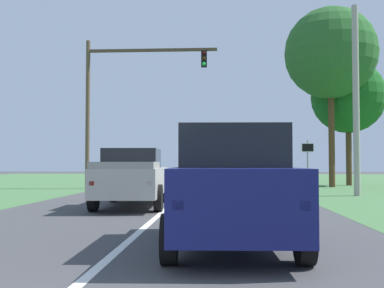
% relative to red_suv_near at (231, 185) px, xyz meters
% --- Properties ---
extents(ground_plane, '(120.00, 120.00, 0.00)m').
position_rel_red_suv_near_xyz_m(ground_plane, '(-1.86, 6.64, -1.06)').
color(ground_plane, '#424244').
extents(red_suv_near, '(2.24, 4.54, 2.03)m').
position_rel_red_suv_near_xyz_m(red_suv_near, '(0.00, 0.00, 0.00)').
color(red_suv_near, navy).
rests_on(red_suv_near, ground_plane).
extents(pickup_truck_lead, '(2.35, 5.50, 1.89)m').
position_rel_red_suv_near_xyz_m(pickup_truck_lead, '(-3.02, 7.09, -0.08)').
color(pickup_truck_lead, '#B7B2A8').
rests_on(pickup_truck_lead, ground_plane).
extents(traffic_light, '(7.51, 0.40, 8.44)m').
position_rel_red_suv_near_xyz_m(traffic_light, '(-5.86, 18.04, 4.47)').
color(traffic_light, brown).
rests_on(traffic_light, ground_plane).
extents(keep_moving_sign, '(0.60, 0.09, 2.50)m').
position_rel_red_suv_near_xyz_m(keep_moving_sign, '(3.97, 14.19, 0.54)').
color(keep_moving_sign, gray).
rests_on(keep_moving_sign, ground_plane).
extents(oak_tree_right, '(4.66, 4.66, 7.98)m').
position_rel_red_suv_near_xyz_m(oak_tree_right, '(8.01, 22.05, 4.58)').
color(oak_tree_right, '#4C351E').
rests_on(oak_tree_right, ground_plane).
extents(utility_pole_right, '(0.28, 0.28, 8.37)m').
position_rel_red_suv_near_xyz_m(utility_pole_right, '(5.78, 12.58, 3.13)').
color(utility_pole_right, '#9E998E').
rests_on(utility_pole_right, ground_plane).
extents(extra_tree_1, '(5.46, 5.46, 10.71)m').
position_rel_red_suv_near_xyz_m(extra_tree_1, '(6.45, 19.94, 6.90)').
color(extra_tree_1, '#4C351E').
rests_on(extra_tree_1, ground_plane).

